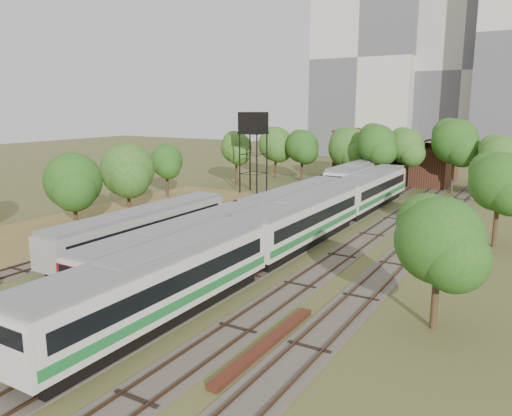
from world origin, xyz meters
The scene contains 15 objects.
ground centered at (0.00, 0.00, 0.00)m, with size 240.00×240.00×0.00m, color #475123.
dry_grass_patch centered at (-18.00, 8.00, 0.02)m, with size 14.00×60.00×0.04m, color brown.
tracks centered at (-0.67, 25.00, 0.04)m, with size 24.60×80.00×0.19m.
railcar_red_set centered at (-2.00, 17.08, 1.85)m, with size 2.83×34.58×3.50m.
railcar_green_set centered at (2.00, 19.22, 2.08)m, with size 3.18×52.08×3.94m.
railcar_rear centered at (-2.00, 44.33, 2.11)m, with size 3.22×16.08×3.98m.
old_grey_coach centered at (-8.00, 11.34, 1.81)m, with size 2.68×18.00×3.31m.
water_tower centered at (-14.24, 38.48, 8.72)m, with size 2.99×2.99×10.34m.
rail_pile_far centered at (8.20, 2.29, 0.14)m, with size 0.56×8.91×0.29m, color #532517.
maintenance_shed centered at (-1.00, 57.98, 2.91)m, with size 16.45×11.55×7.58m.
tree_band_left centered at (-19.47, 15.28, 5.02)m, with size 8.16×53.94×8.35m.
tree_band_far centered at (-2.48, 50.23, 5.71)m, with size 36.91×9.76×9.55m.
tree_band_right centered at (15.18, 24.44, 4.78)m, with size 5.58×43.26×7.61m.
tower_left centered at (-18.00, 95.00, 21.00)m, with size 22.00×16.00×42.00m, color beige.
tower_centre centered at (2.00, 100.00, 18.00)m, with size 20.00×18.00×36.00m, color #BBB5A9.
Camera 1 is at (18.86, -16.68, 11.22)m, focal length 35.00 mm.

